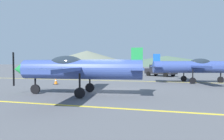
{
  "coord_description": "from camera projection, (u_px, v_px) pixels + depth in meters",
  "views": [
    {
      "loc": [
        3.49,
        -11.59,
        1.85
      ],
      "look_at": [
        -1.12,
        6.0,
        1.2
      ],
      "focal_mm": 31.4,
      "sensor_mm": 36.0,
      "label": 1
    }
  ],
  "objects": [
    {
      "name": "airplane_mid",
      "position": [
        193.0,
        66.0,
        18.41
      ],
      "size": [
        7.92,
        9.0,
        2.71
      ],
      "color": "#33478C",
      "rests_on": "ground_plane"
    },
    {
      "name": "ground_plane",
      "position": [
        105.0,
        93.0,
        12.15
      ],
      "size": [
        400.0,
        400.0,
        0.0
      ],
      "primitive_type": "plane",
      "color": "#54565B"
    },
    {
      "name": "airplane_near",
      "position": [
        77.0,
        69.0,
        11.34
      ],
      "size": [
        7.9,
        9.06,
        2.71
      ],
      "color": "#33478C",
      "rests_on": "ground_plane"
    },
    {
      "name": "hill_left",
      "position": [
        87.0,
        58.0,
        176.1
      ],
      "size": [
        89.56,
        89.56,
        12.91
      ],
      "primitive_type": "cone",
      "color": "slate",
      "rests_on": "ground_plane"
    },
    {
      "name": "car_sedan",
      "position": [
        160.0,
        70.0,
        27.52
      ],
      "size": [
        4.58,
        3.88,
        1.62
      ],
      "color": "black",
      "rests_on": "ground_plane"
    },
    {
      "name": "apron_line_near",
      "position": [
        79.0,
        106.0,
        8.4
      ],
      "size": [
        80.0,
        0.16,
        0.01
      ],
      "primitive_type": "cube",
      "color": "yellow",
      "rests_on": "ground_plane"
    },
    {
      "name": "apron_line_far",
      "position": [
        128.0,
        81.0,
        20.1
      ],
      "size": [
        80.0,
        0.16,
        0.01
      ],
      "primitive_type": "cube",
      "color": "yellow",
      "rests_on": "ground_plane"
    },
    {
      "name": "traffic_cone_side",
      "position": [
        56.0,
        81.0,
        16.95
      ],
      "size": [
        0.36,
        0.36,
        0.59
      ],
      "color": "black",
      "rests_on": "ground_plane"
    },
    {
      "name": "hill_centerleft",
      "position": [
        166.0,
        61.0,
        132.14
      ],
      "size": [
        85.4,
        85.4,
        6.68
      ],
      "primitive_type": "cone",
      "color": "#4C6651",
      "rests_on": "ground_plane"
    }
  ]
}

